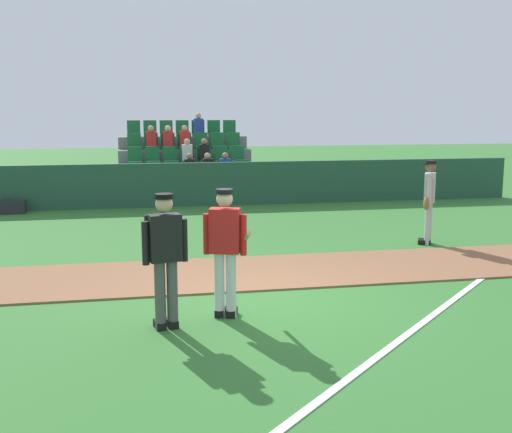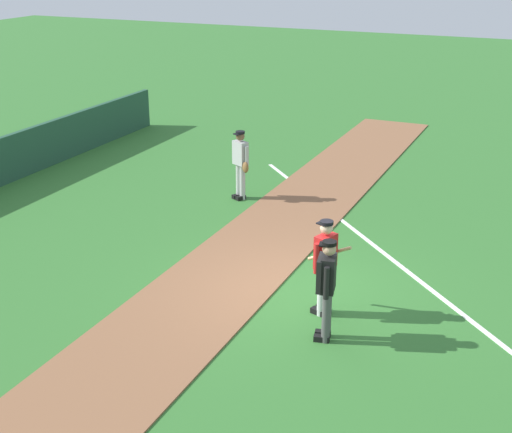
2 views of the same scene
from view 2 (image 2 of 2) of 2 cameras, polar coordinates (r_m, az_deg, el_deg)
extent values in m
plane|color=#33702D|center=(13.52, 3.23, -6.07)|extent=(80.00, 80.00, 0.00)
cube|color=brown|center=(14.06, -2.63, -4.85)|extent=(28.00, 2.30, 0.03)
cube|color=white|center=(15.98, 8.78, -1.83)|extent=(8.73, 8.38, 0.01)
cylinder|color=silver|center=(12.58, 5.21, -6.01)|extent=(0.14, 0.14, 0.90)
cylinder|color=silver|center=(12.70, 5.65, -5.76)|extent=(0.14, 0.14, 0.90)
cube|color=black|center=(12.80, 4.94, -7.52)|extent=(0.20, 0.28, 0.10)
cube|color=black|center=(12.92, 5.37, -7.26)|extent=(0.20, 0.28, 0.10)
cube|color=red|center=(12.32, 5.55, -2.77)|extent=(0.45, 0.33, 0.60)
cylinder|color=red|center=(12.16, 4.83, -3.34)|extent=(0.09, 0.09, 0.55)
cylinder|color=red|center=(12.53, 6.23, -2.64)|extent=(0.09, 0.09, 0.55)
sphere|color=beige|center=(12.15, 5.62, -0.92)|extent=(0.22, 0.22, 0.22)
cylinder|color=black|center=(12.12, 5.64, -0.48)|extent=(0.23, 0.23, 0.06)
cube|color=black|center=(12.18, 5.26, -0.50)|extent=(0.21, 0.17, 0.02)
cylinder|color=tan|center=(12.62, 5.85, -2.93)|extent=(0.08, 0.80, 0.41)
cylinder|color=#4C4C4C|center=(11.80, 5.59, -7.98)|extent=(0.14, 0.14, 0.90)
cylinder|color=#4C4C4C|center=(11.94, 5.68, -7.61)|extent=(0.14, 0.14, 0.90)
cube|color=black|center=(12.01, 5.23, -9.62)|extent=(0.17, 0.28, 0.10)
cube|color=black|center=(12.14, 5.33, -9.24)|extent=(0.17, 0.28, 0.10)
cube|color=black|center=(11.53, 5.77, -4.53)|extent=(0.44, 0.30, 0.60)
cylinder|color=black|center=(11.33, 5.61, -5.29)|extent=(0.09, 0.09, 0.55)
cylinder|color=black|center=(11.78, 5.90, -4.23)|extent=(0.09, 0.09, 0.55)
sphere|color=tan|center=(11.35, 5.85, -2.57)|extent=(0.22, 0.22, 0.22)
cylinder|color=black|center=(11.31, 5.86, -2.11)|extent=(0.23, 0.23, 0.06)
cube|color=black|center=(11.33, 5.36, -2.21)|extent=(0.20, 0.16, 0.02)
cube|color=black|center=(11.54, 5.12, -4.47)|extent=(0.45, 0.17, 0.56)
cylinder|color=#B2B2B2|center=(18.13, -1.08, 2.73)|extent=(0.14, 0.14, 0.90)
cylinder|color=#B2B2B2|center=(18.25, -1.38, 2.85)|extent=(0.14, 0.14, 0.90)
cube|color=black|center=(18.22, -1.22, 1.50)|extent=(0.29, 0.23, 0.10)
cube|color=black|center=(18.35, -1.52, 1.63)|extent=(0.29, 0.23, 0.10)
cube|color=#B2B2B2|center=(17.97, -1.25, 5.06)|extent=(0.38, 0.46, 0.60)
cylinder|color=#B2B2B2|center=(17.79, -0.76, 4.73)|extent=(0.09, 0.09, 0.55)
cylinder|color=#B2B2B2|center=(18.17, -1.73, 5.08)|extent=(0.09, 0.09, 0.55)
sphere|color=brown|center=(17.85, -1.26, 6.39)|extent=(0.22, 0.22, 0.22)
cylinder|color=black|center=(17.83, -1.26, 6.70)|extent=(0.23, 0.23, 0.06)
cube|color=black|center=(17.78, -1.52, 6.55)|extent=(0.19, 0.22, 0.02)
ellipsoid|color=brown|center=(17.82, -0.85, 3.92)|extent=(0.20, 0.23, 0.28)
camera|label=1|loc=(11.16, 47.28, -3.66)|focal=44.31mm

